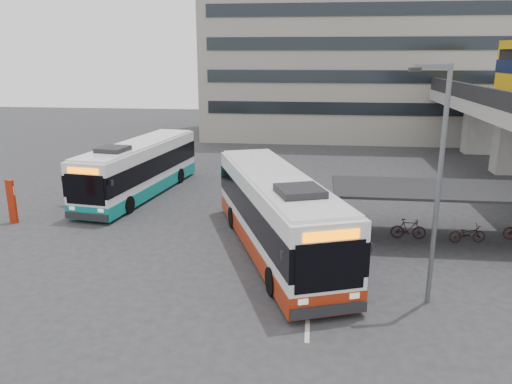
# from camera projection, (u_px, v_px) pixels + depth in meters

# --- Properties ---
(ground) EXTENTS (120.00, 120.00, 0.00)m
(ground) POSITION_uv_depth(u_px,v_px,m) (253.00, 255.00, 22.15)
(ground) COLOR #28282B
(ground) RESTS_ON ground
(bike_shelter) EXTENTS (10.00, 4.00, 2.54)m
(bike_shelter) POSITION_uv_depth(u_px,v_px,m) (438.00, 206.00, 23.63)
(bike_shelter) COLOR #595B60
(bike_shelter) RESTS_ON ground
(office_block) EXTENTS (30.00, 15.00, 25.00)m
(office_block) POSITION_uv_depth(u_px,v_px,m) (351.00, 16.00, 52.62)
(office_block) COLOR gray
(office_block) RESTS_ON ground
(road_markings) EXTENTS (0.15, 7.60, 0.01)m
(road_markings) POSITION_uv_depth(u_px,v_px,m) (309.00, 288.00, 18.99)
(road_markings) COLOR beige
(road_markings) RESTS_ON ground
(bus_main) EXTENTS (7.04, 13.01, 3.80)m
(bus_main) POSITION_uv_depth(u_px,v_px,m) (276.00, 214.00, 22.11)
(bus_main) COLOR white
(bus_main) RESTS_ON ground
(bus_teal) EXTENTS (4.25, 12.31, 3.57)m
(bus_teal) POSITION_uv_depth(u_px,v_px,m) (140.00, 169.00, 31.36)
(bus_teal) COLOR white
(bus_teal) RESTS_ON ground
(pedestrian) EXTENTS (0.69, 0.73, 1.67)m
(pedestrian) POSITION_uv_depth(u_px,v_px,m) (249.00, 219.00, 24.31)
(pedestrian) COLOR black
(pedestrian) RESTS_ON ground
(lamp_post) EXTENTS (1.44, 0.53, 8.32)m
(lamp_post) POSITION_uv_depth(u_px,v_px,m) (437.00, 174.00, 16.64)
(lamp_post) COLOR #595B60
(lamp_post) RESTS_ON ground
(sign_totem_mid) EXTENTS (0.50, 0.25, 2.32)m
(sign_totem_mid) POSITION_uv_depth(u_px,v_px,m) (12.00, 201.00, 26.08)
(sign_totem_mid) COLOR #971D09
(sign_totem_mid) RESTS_ON ground
(sign_totem_north) EXTENTS (0.49, 0.22, 2.26)m
(sign_totem_north) POSITION_uv_depth(u_px,v_px,m) (69.00, 186.00, 29.15)
(sign_totem_north) COLOR #971D09
(sign_totem_north) RESTS_ON ground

